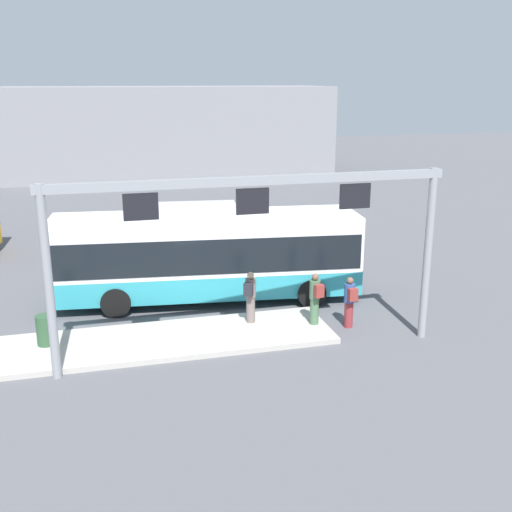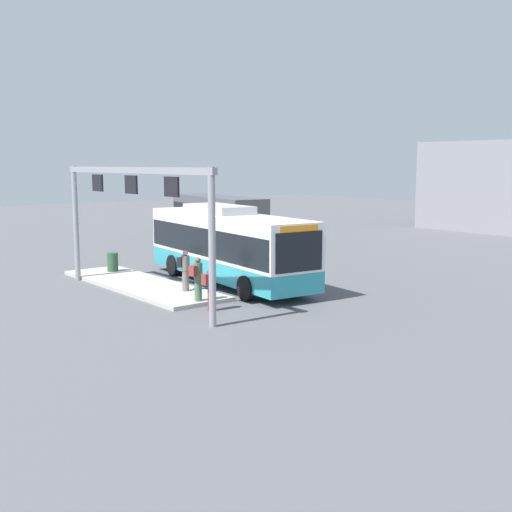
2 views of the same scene
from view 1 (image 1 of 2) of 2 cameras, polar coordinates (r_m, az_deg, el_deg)
The scene contains 9 objects.
ground_plane at distance 22.31m, azimuth -4.48°, elevation -4.06°, with size 120.00×120.00×0.00m, color #56565B.
platform_curb at distance 18.94m, azimuth -8.11°, elevation -7.69°, with size 10.00×2.80×0.16m, color #B2ADA3.
bus_main at distance 21.75m, azimuth -4.60°, elevation 0.43°, with size 10.89×3.71×3.46m.
person_boarding at distance 19.77m, azimuth 8.64°, elevation -4.13°, with size 0.35×0.53×1.67m.
person_waiting_near at distance 19.53m, azimuth -0.52°, elevation -3.71°, with size 0.53×0.61×1.67m.
person_waiting_mid at distance 19.47m, azimuth 5.49°, elevation -3.84°, with size 0.39×0.56×1.67m.
platform_sign_gantry at distance 16.70m, azimuth -0.32°, elevation 2.87°, with size 11.15×0.24×5.20m.
station_building at distance 52.24m, azimuth -7.92°, elevation 11.39°, with size 26.01×8.00×7.06m, color gray.
trash_bin at distance 19.11m, azimuth -18.88°, elevation -6.49°, with size 0.52×0.52×0.90m, color #2D5133.
Camera 1 is at (-3.61, -20.64, 7.66)m, focal length 43.30 mm.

